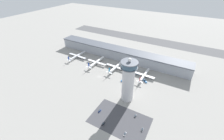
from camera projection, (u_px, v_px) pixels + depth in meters
ground_plane at (99, 77)px, 233.04m from camera, size 1000.00×1000.00×0.00m
terminal_building at (119, 53)px, 279.07m from camera, size 253.30×25.00×19.10m
runway_strip at (140, 38)px, 368.44m from camera, size 379.95×44.00×0.01m
control_tower at (128, 80)px, 176.67m from camera, size 19.71×19.71×58.93m
parking_lot_surface at (120, 120)px, 164.36m from camera, size 64.00×40.00×0.01m
airplane_gate_alpha at (77, 56)px, 282.98m from camera, size 40.37×44.22×11.36m
airplane_gate_bravo at (96, 62)px, 262.62m from camera, size 37.93×43.96×13.02m
airplane_gate_charlie at (116, 67)px, 248.83m from camera, size 39.25×43.71×13.29m
airplane_gate_delta at (144, 75)px, 229.19m from camera, size 31.58×40.10×12.05m
service_truck_catering at (137, 73)px, 240.05m from camera, size 7.10×5.56×2.61m
service_truck_fuel at (124, 81)px, 222.02m from camera, size 8.05×4.76×2.85m
service_truck_baggage at (145, 81)px, 222.29m from camera, size 7.78×7.17×3.10m
car_green_van at (125, 134)px, 149.49m from camera, size 1.90×4.61×1.58m
car_silver_sedan at (142, 130)px, 153.67m from camera, size 1.81×4.42×1.60m
car_black_suv at (103, 124)px, 159.69m from camera, size 2.05×4.85×1.40m
car_white_wagon at (100, 111)px, 174.41m from camera, size 1.87×4.09×1.59m
car_maroon_suv at (135, 116)px, 168.46m from camera, size 1.99×4.08×1.59m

